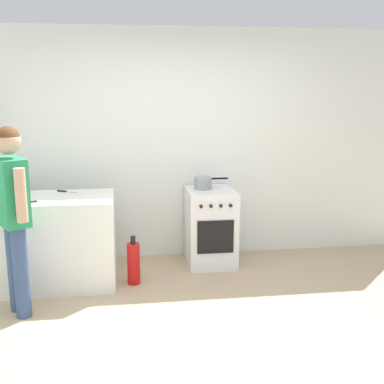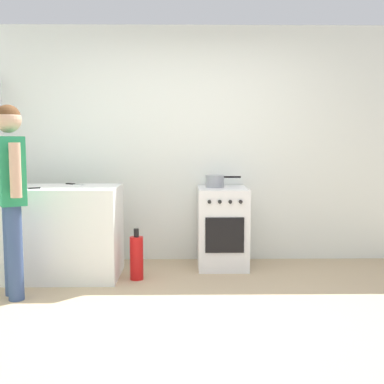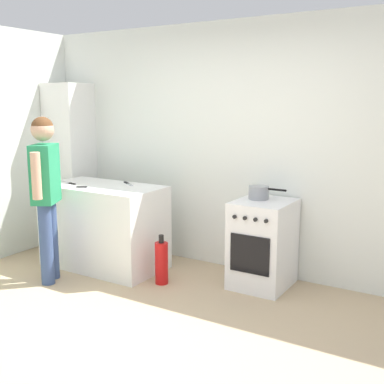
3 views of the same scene
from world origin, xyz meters
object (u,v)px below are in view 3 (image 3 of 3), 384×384
at_px(knife_carving, 68,183).
at_px(larder_cabinet, 71,165).
at_px(pot, 259,193).
at_px(fire_extinguisher, 162,263).
at_px(person, 46,185).
at_px(knife_chef, 73,187).
at_px(oven_left, 263,244).
at_px(knife_utility, 128,184).

distance_m(knife_carving, larder_cabinet, 0.77).
xyz_separation_m(knife_carving, larder_cabinet, (-0.51, 0.56, 0.10)).
bearing_deg(larder_cabinet, pot, -1.07).
bearing_deg(fire_extinguisher, person, -152.24).
bearing_deg(pot, knife_chef, -159.36).
height_order(knife_carving, fire_extinguisher, knife_carving).
xyz_separation_m(pot, knife_chef, (-1.80, -0.68, -0.01)).
height_order(knife_carving, person, person).
bearing_deg(knife_carving, fire_extinguisher, -0.79).
distance_m(knife_carving, person, 0.61).
bearing_deg(knife_carving, knife_chef, -32.91).
height_order(pot, knife_chef, pot).
bearing_deg(person, knife_chef, 91.70).
height_order(oven_left, knife_chef, knife_chef).
xyz_separation_m(pot, person, (-1.79, -1.06, 0.07)).
bearing_deg(knife_chef, person, -88.30).
height_order(knife_utility, larder_cabinet, larder_cabinet).
height_order(person, fire_extinguisher, person).
bearing_deg(knife_carving, knife_utility, 26.14).
bearing_deg(knife_carving, larder_cabinet, 132.47).
xyz_separation_m(knife_utility, person, (-0.34, -0.84, 0.08)).
xyz_separation_m(oven_left, pot, (-0.08, 0.05, 0.49)).
xyz_separation_m(pot, larder_cabinet, (-2.57, 0.05, 0.08)).
distance_m(oven_left, fire_extinguisher, 1.01).
relative_size(pot, knife_carving, 1.16).
bearing_deg(oven_left, fire_extinguisher, -151.22).
bearing_deg(knife_utility, person, -112.10).
distance_m(knife_chef, person, 0.39).
distance_m(oven_left, knife_utility, 1.61).
distance_m(knife_utility, knife_carving, 0.68).
relative_size(knife_utility, knife_carving, 0.69).
distance_m(pot, larder_cabinet, 2.57).
bearing_deg(knife_utility, fire_extinguisher, -25.62).
distance_m(oven_left, knife_chef, 2.04).
bearing_deg(oven_left, pot, 145.51).
bearing_deg(knife_utility, oven_left, 6.07).
relative_size(pot, larder_cabinet, 0.19).
bearing_deg(pot, larder_cabinet, 178.93).
bearing_deg(person, knife_carving, 116.05).
relative_size(knife_utility, person, 0.14).
bearing_deg(oven_left, larder_cabinet, 177.79).
distance_m(oven_left, pot, 0.50).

